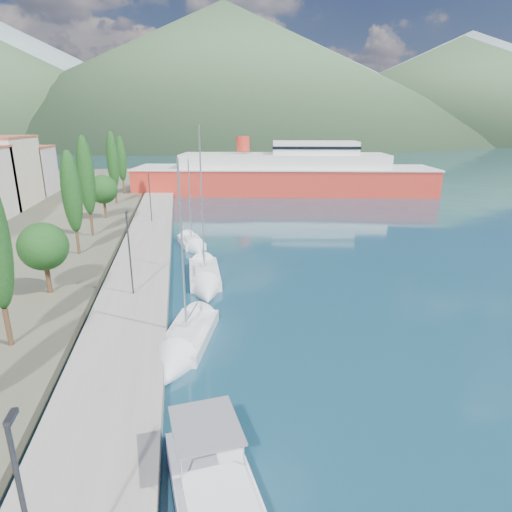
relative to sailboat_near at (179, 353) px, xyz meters
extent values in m
plane|color=#163C4F|center=(5.73, 113.44, -0.32)|extent=(1400.00, 1400.00, 0.00)
cube|color=gray|center=(-3.27, 19.44, 0.08)|extent=(5.00, 88.00, 0.80)
cone|color=gray|center=(85.73, 673.44, 89.68)|extent=(760.00, 760.00, 180.00)
cone|color=gray|center=(425.73, 593.44, 69.68)|extent=(640.00, 640.00, 140.00)
cone|color=#3A5636|center=(45.73, 393.44, 57.18)|extent=(480.00, 480.00, 115.00)
cone|color=#3A5636|center=(265.73, 373.44, 44.68)|extent=(420.00, 420.00, 90.00)
cube|color=beige|center=(-26.27, 59.44, 4.38)|extent=(9.00, 10.00, 8.00)
cube|color=#9E5138|center=(-26.27, 59.44, 8.53)|extent=(9.20, 10.20, 0.30)
cylinder|color=#47301E|center=(-9.42, 1.98, 1.50)|extent=(0.30, 0.30, 2.24)
cylinder|color=#47301E|center=(-9.42, 9.97, 1.47)|extent=(0.36, 0.36, 2.18)
sphere|color=#184116|center=(-9.42, 9.97, 3.95)|extent=(3.48, 3.48, 3.48)
cylinder|color=#47301E|center=(-9.42, 20.07, 1.46)|extent=(0.30, 0.30, 2.16)
ellipsoid|color=#184116|center=(-9.42, 20.07, 6.36)|extent=(1.80, 1.80, 7.65)
cylinder|color=#47301E|center=(-9.42, 27.21, 1.58)|extent=(0.30, 0.30, 2.40)
ellipsoid|color=#184116|center=(-9.42, 27.21, 7.03)|extent=(1.80, 1.80, 8.51)
cylinder|color=#47301E|center=(-9.42, 36.58, 1.54)|extent=(0.36, 0.36, 2.33)
sphere|color=#184116|center=(-9.42, 36.58, 4.21)|extent=(3.73, 3.73, 3.73)
cylinder|color=#47301E|center=(-9.42, 47.57, 1.59)|extent=(0.30, 0.30, 2.41)
ellipsoid|color=#184116|center=(-9.42, 47.57, 7.07)|extent=(1.80, 1.80, 8.56)
cylinder|color=#47301E|center=(-9.42, 57.79, 1.48)|extent=(0.30, 0.30, 2.21)
ellipsoid|color=#184116|center=(-9.42, 57.79, 6.50)|extent=(1.80, 1.80, 7.83)
cube|color=#2D2D33|center=(-3.27, -13.45, 6.48)|extent=(0.15, 0.50, 0.12)
cylinder|color=#2D2D33|center=(-3.27, 8.42, 3.48)|extent=(0.12, 0.12, 6.00)
cube|color=#2D2D33|center=(-3.27, 8.67, 6.48)|extent=(0.15, 0.50, 0.12)
cylinder|color=#2D2D33|center=(-3.27, 33.14, 3.48)|extent=(0.12, 0.12, 6.00)
cube|color=#2D2D33|center=(-3.27, 33.39, 6.48)|extent=(0.15, 0.50, 0.12)
cube|color=silver|center=(1.20, -10.93, 0.44)|extent=(3.45, 6.93, 1.12)
cube|color=silver|center=(1.30, -11.74, 1.15)|extent=(2.50, 3.49, 0.41)
cube|color=slate|center=(0.98, -9.16, 2.26)|extent=(2.65, 3.03, 0.10)
cube|color=silver|center=(0.59, 1.96, -0.05)|extent=(4.13, 6.55, 0.97)
cube|color=silver|center=(0.47, 1.57, 0.60)|extent=(2.13, 2.76, 0.38)
cylinder|color=silver|center=(0.47, 1.57, 5.58)|extent=(0.12, 0.12, 10.29)
cone|color=silver|center=(-0.53, -1.78, -0.05)|extent=(3.20, 3.44, 2.49)
cube|color=silver|center=(2.20, 13.01, -0.05)|extent=(2.62, 6.96, 0.98)
cube|color=silver|center=(2.19, 12.55, 0.60)|extent=(1.55, 2.79, 0.38)
cylinder|color=silver|center=(2.19, 12.55, 6.40)|extent=(0.12, 0.12, 11.93)
cone|color=silver|center=(2.12, 8.58, -0.05)|extent=(2.55, 3.27, 2.49)
cube|color=silver|center=(1.42, 23.73, -0.09)|extent=(3.00, 5.27, 0.85)
cube|color=silver|center=(1.48, 23.41, 0.48)|extent=(1.63, 2.18, 0.33)
cylinder|color=silver|center=(1.48, 23.41, 4.60)|extent=(0.12, 0.12, 8.52)
cone|color=silver|center=(1.97, 20.60, -0.09)|extent=(2.54, 2.66, 2.18)
cube|color=red|center=(19.90, 57.67, 1.77)|extent=(56.43, 22.55, 5.34)
cube|color=silver|center=(19.90, 57.67, 4.44)|extent=(56.88, 22.96, 0.29)
cube|color=silver|center=(19.90, 57.67, 5.59)|extent=(39.27, 17.12, 2.86)
cube|color=silver|center=(25.50, 56.50, 8.16)|extent=(16.60, 10.12, 2.29)
cylinder|color=red|center=(12.44, 59.24, 8.82)|extent=(2.48, 2.48, 2.67)
camera|label=1|loc=(0.53, -21.90, 12.45)|focal=30.00mm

